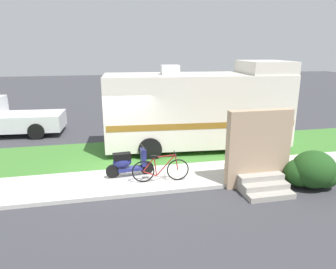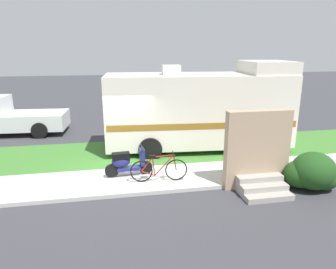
{
  "view_description": "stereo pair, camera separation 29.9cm",
  "coord_description": "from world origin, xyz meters",
  "px_view_note": "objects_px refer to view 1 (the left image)",
  "views": [
    {
      "loc": [
        -0.47,
        -10.26,
        4.15
      ],
      "look_at": [
        1.8,
        0.3,
        1.1
      ],
      "focal_mm": 32.9,
      "sensor_mm": 36.0,
      "label": 1
    },
    {
      "loc": [
        -0.18,
        -10.32,
        4.15
      ],
      "look_at": [
        1.8,
        0.3,
        1.1
      ],
      "focal_mm": 32.9,
      "sensor_mm": 36.0,
      "label": 2
    }
  ],
  "objects_px": {
    "motorhome_rv": "(199,109)",
    "bottle_green": "(227,163)",
    "scooter": "(128,163)",
    "bicycle": "(161,170)"
  },
  "relations": [
    {
      "from": "motorhome_rv",
      "to": "bicycle",
      "type": "distance_m",
      "value": 4.12
    },
    {
      "from": "scooter",
      "to": "bicycle",
      "type": "height_order",
      "value": "scooter"
    },
    {
      "from": "motorhome_rv",
      "to": "bottle_green",
      "type": "relative_size",
      "value": 30.17
    },
    {
      "from": "motorhome_rv",
      "to": "scooter",
      "type": "bearing_deg",
      "value": -140.91
    },
    {
      "from": "bottle_green",
      "to": "bicycle",
      "type": "bearing_deg",
      "value": -162.38
    },
    {
      "from": "scooter",
      "to": "bicycle",
      "type": "bearing_deg",
      "value": -32.98
    },
    {
      "from": "motorhome_rv",
      "to": "scooter",
      "type": "distance_m",
      "value": 4.29
    },
    {
      "from": "scooter",
      "to": "bottle_green",
      "type": "xyz_separation_m",
      "value": [
        3.5,
        0.19,
        -0.35
      ]
    },
    {
      "from": "bicycle",
      "to": "bottle_green",
      "type": "height_order",
      "value": "bicycle"
    },
    {
      "from": "scooter",
      "to": "bottle_green",
      "type": "height_order",
      "value": "scooter"
    }
  ]
}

